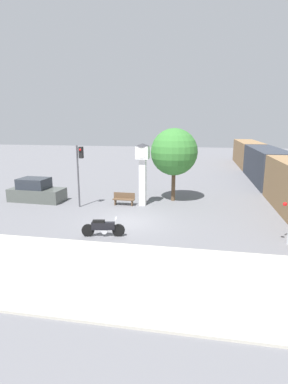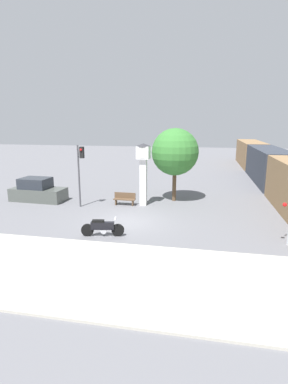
% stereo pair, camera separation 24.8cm
% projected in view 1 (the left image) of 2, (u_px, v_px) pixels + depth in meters
% --- Properties ---
extents(ground_plane, '(120.00, 120.00, 0.00)m').
position_uv_depth(ground_plane, '(128.00, 222.00, 18.35)').
color(ground_plane, slate).
extents(sidewalk_strip, '(36.00, 6.00, 0.10)m').
position_uv_depth(sidewalk_strip, '(90.00, 272.00, 12.11)').
color(sidewalk_strip, '#BCB7A8').
rests_on(sidewalk_strip, ground_plane).
extents(motorcycle, '(2.29, 0.66, 1.02)m').
position_uv_depth(motorcycle, '(103.00, 228.00, 15.97)').
color(motorcycle, black).
rests_on(motorcycle, ground_plane).
extents(clock_tower, '(1.08, 1.08, 4.54)m').
position_uv_depth(clock_tower, '(143.00, 165.00, 21.57)').
color(clock_tower, white).
rests_on(clock_tower, ground_plane).
extents(freight_train, '(2.80, 37.47, 3.40)m').
position_uv_depth(freight_train, '(266.00, 165.00, 31.07)').
color(freight_train, olive).
rests_on(freight_train, ground_plane).
extents(traffic_light, '(0.50, 0.35, 4.44)m').
position_uv_depth(traffic_light, '(79.00, 165.00, 21.04)').
color(traffic_light, '#47474C').
rests_on(traffic_light, ground_plane).
extents(street_tree, '(3.57, 3.57, 5.59)m').
position_uv_depth(street_tree, '(174.00, 152.00, 22.70)').
color(street_tree, brown).
rests_on(street_tree, ground_plane).
extents(bench, '(1.60, 0.44, 0.92)m').
position_uv_depth(bench, '(124.00, 199.00, 22.11)').
color(bench, brown).
rests_on(bench, ground_plane).
extents(parked_car, '(4.28, 1.99, 1.80)m').
position_uv_depth(parked_car, '(36.00, 192.00, 23.23)').
color(parked_car, '#4C514C').
rests_on(parked_car, ground_plane).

